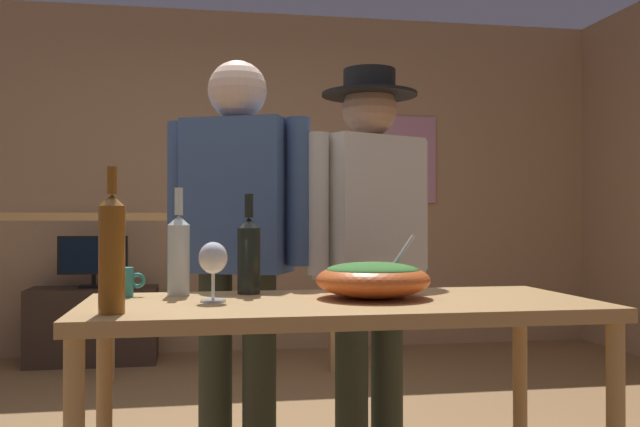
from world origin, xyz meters
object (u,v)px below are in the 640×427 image
salad_bowl (373,278)px  person_standing_right (369,235)px  stair_railing (144,267)px  wine_bottle_amber (112,252)px  mug_teal (122,282)px  framed_picture (403,160)px  tv_console (93,325)px  person_standing_left (237,235)px  wine_glass (213,260)px  wine_bottle_dark (249,254)px  wine_bottle_clear (179,253)px  flat_screen_tv (93,257)px  serving_table (341,329)px

salad_bowl → person_standing_right: 0.68m
stair_railing → wine_bottle_amber: wine_bottle_amber is taller
mug_teal → salad_bowl: bearing=-12.5°
mug_teal → framed_picture: bearing=60.2°
tv_console → person_standing_left: bearing=-71.1°
framed_picture → wine_glass: 3.93m
wine_glass → tv_console: bearing=103.4°
tv_console → salad_bowl: 3.50m
wine_bottle_dark → wine_bottle_amber: 0.56m
wine_bottle_amber → mug_teal: 0.41m
stair_railing → mug_teal: (0.10, -2.45, 0.12)m
framed_picture → wine_bottle_dark: size_ratio=2.22×
wine_glass → person_standing_right: person_standing_right is taller
framed_picture → wine_bottle_amber: framed_picture is taller
stair_railing → person_standing_left: (0.49, -1.97, 0.25)m
wine_bottle_dark → person_standing_left: 0.47m
wine_bottle_clear → wine_bottle_dark: bearing=1.1°
person_standing_left → flat_screen_tv: bearing=-46.5°
flat_screen_tv → wine_bottle_amber: bearing=-81.5°
tv_console → wine_bottle_amber: wine_bottle_amber is taller
person_standing_right → stair_railing: bearing=-87.3°
framed_picture → stair_railing: size_ratio=0.19×
salad_bowl → serving_table: bearing=-159.0°
wine_glass → wine_bottle_amber: wine_bottle_amber is taller
framed_picture → mug_teal: (-1.91, -3.34, -0.69)m
serving_table → salad_bowl: 0.19m
stair_railing → person_standing_left: bearing=-76.2°
mug_teal → person_standing_left: person_standing_left is taller
framed_picture → person_standing_right: 3.08m
tv_console → salad_bowl: size_ratio=2.58×
wine_bottle_dark → wine_bottle_clear: size_ratio=0.95×
serving_table → salad_bowl: salad_bowl is taller
wine_bottle_clear → mug_teal: 0.19m
serving_table → salad_bowl: (0.11, 0.04, 0.15)m
wine_glass → person_standing_right: (0.63, 0.67, 0.06)m
stair_railing → salad_bowl: stair_railing is taller
framed_picture → tv_console: 2.73m
stair_railing → person_standing_right: 2.23m
stair_railing → salad_bowl: 2.76m
mug_teal → person_standing_left: bearing=51.6°
framed_picture → serving_table: bearing=-109.6°
person_standing_left → person_standing_right: bearing=-155.6°
tv_console → person_standing_right: (1.40, -2.57, 0.70)m
wine_glass → salad_bowl: bearing=2.3°
wine_glass → person_standing_right: bearing=46.5°
framed_picture → mug_teal: framed_picture is taller
tv_console → wine_bottle_clear: size_ratio=2.66×
tv_console → wine_bottle_dark: 3.22m
wine_bottle_clear → person_standing_left: (0.21, 0.47, 0.05)m
person_standing_left → salad_bowl: bearing=144.2°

